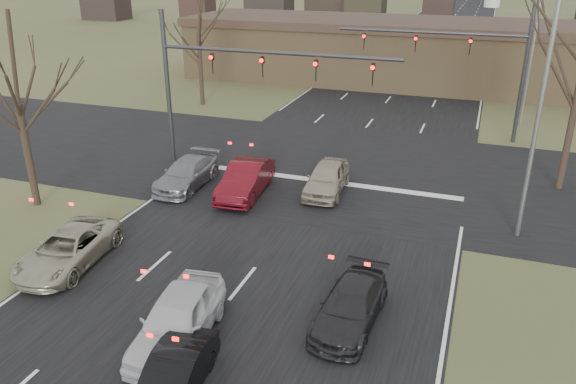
% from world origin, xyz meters
% --- Properties ---
extents(ground, '(360.00, 360.00, 0.00)m').
position_xyz_m(ground, '(0.00, 0.00, 0.00)').
color(ground, '#3F4927').
rests_on(ground, ground).
extents(road_main, '(14.00, 300.00, 0.02)m').
position_xyz_m(road_main, '(0.00, 60.00, 0.01)').
color(road_main, black).
rests_on(road_main, ground).
extents(road_cross, '(200.00, 14.00, 0.02)m').
position_xyz_m(road_cross, '(0.00, 15.00, 0.01)').
color(road_cross, black).
rests_on(road_cross, ground).
extents(building, '(42.40, 10.40, 5.30)m').
position_xyz_m(building, '(2.00, 38.00, 2.67)').
color(building, olive).
rests_on(building, ground).
extents(mast_arm_near, '(12.12, 0.24, 8.00)m').
position_xyz_m(mast_arm_near, '(-5.23, 13.00, 5.07)').
color(mast_arm_near, '#383A3D').
rests_on(mast_arm_near, ground).
extents(mast_arm_far, '(11.12, 0.24, 8.00)m').
position_xyz_m(mast_arm_far, '(6.18, 23.00, 5.02)').
color(mast_arm_far, '#383A3D').
rests_on(mast_arm_far, ground).
extents(streetlight_right_near, '(2.34, 0.25, 10.00)m').
position_xyz_m(streetlight_right_near, '(8.82, 10.00, 5.59)').
color(streetlight_right_near, gray).
rests_on(streetlight_right_near, ground).
extents(streetlight_right_far, '(2.34, 0.25, 10.00)m').
position_xyz_m(streetlight_right_far, '(9.32, 27.00, 5.59)').
color(streetlight_right_far, gray).
rests_on(streetlight_right_far, ground).
extents(tree_left_near, '(5.10, 5.10, 8.50)m').
position_xyz_m(tree_left_near, '(-11.50, 6.00, 6.57)').
color(tree_left_near, black).
rests_on(tree_left_near, ground).
extents(tree_left_far, '(5.70, 5.70, 9.50)m').
position_xyz_m(tree_left_far, '(-13.00, 25.00, 7.34)').
color(tree_left_far, black).
rests_on(tree_left_far, ground).
extents(car_silver_suv, '(2.64, 4.86, 1.30)m').
position_xyz_m(car_silver_suv, '(-6.48, 2.07, 0.65)').
color(car_silver_suv, '#A9A388').
rests_on(car_silver_suv, ground).
extents(car_white_sedan, '(2.39, 4.69, 1.53)m').
position_xyz_m(car_white_sedan, '(-0.50, -0.46, 0.76)').
color(car_white_sedan, silver).
rests_on(car_white_sedan, ground).
extents(car_black_hatch, '(1.69, 3.73, 1.19)m').
position_xyz_m(car_black_hatch, '(0.50, -2.43, 0.59)').
color(car_black_hatch, black).
rests_on(car_black_hatch, ground).
extents(car_charcoal_sedan, '(1.89, 4.21, 1.20)m').
position_xyz_m(car_charcoal_sedan, '(4.00, 2.07, 0.60)').
color(car_charcoal_sedan, black).
rests_on(car_charcoal_sedan, ground).
extents(car_grey_ahead, '(1.93, 4.57, 1.32)m').
position_xyz_m(car_grey_ahead, '(-6.11, 10.20, 0.66)').
color(car_grey_ahead, gray).
rests_on(car_grey_ahead, ground).
extents(car_red_ahead, '(2.03, 4.75, 1.52)m').
position_xyz_m(car_red_ahead, '(-3.00, 10.20, 0.76)').
color(car_red_ahead, '#520B13').
rests_on(car_red_ahead, ground).
extents(car_silver_ahead, '(1.96, 4.35, 1.45)m').
position_xyz_m(car_silver_ahead, '(0.50, 11.76, 0.72)').
color(car_silver_ahead, '#A39A84').
rests_on(car_silver_ahead, ground).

